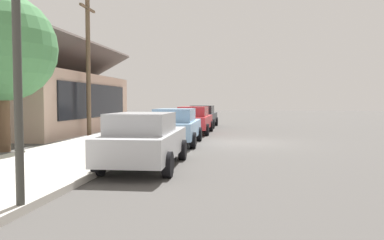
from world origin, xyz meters
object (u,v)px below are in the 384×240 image
Objects in this scene: car_silver at (145,140)px; car_charcoal at (203,116)px; car_cherry at (194,120)px; shade_tree at (2,48)px; car_skyblue at (176,126)px; traffic_light_main at (76,4)px; fire_hydrant_red at (167,126)px; utility_pole_wooden at (88,64)px.

car_silver is 17.06m from car_charcoal.
car_cherry is 11.27m from shade_tree.
shade_tree is at bearing 145.68° from car_cherry.
shade_tree is at bearing 65.36° from car_silver.
traffic_light_main is (-10.45, -0.26, 2.68)m from car_skyblue.
car_silver is 0.90× the size of traffic_light_main.
fire_hydrant_red is at bearing 168.70° from car_charcoal.
utility_pole_wooden is at bearing 58.00° from car_skyblue.
car_silver is at bearing -112.76° from shade_tree.
fire_hydrant_red is (4.61, 1.40, -0.32)m from car_skyblue.
car_charcoal is at bearing -22.54° from shade_tree.
car_cherry is 6.67× the size of fire_hydrant_red.
car_charcoal is 15.96m from shade_tree.
traffic_light_main is 15.44m from fire_hydrant_red.
car_cherry is 0.99× the size of car_charcoal.
utility_pole_wooden is 10.56× the size of fire_hydrant_red.
shade_tree is at bearing 149.43° from fire_hydrant_red.
traffic_light_main is at bearing 179.64° from car_silver.
traffic_light_main is at bearing 179.68° from car_skyblue.
fire_hydrant_red is at bearing 15.14° from car_skyblue.
car_silver is 1.00× the size of car_skyblue.
shade_tree is at bearing 116.47° from car_skyblue.
fire_hydrant_red is (-1.12, 1.45, -0.32)m from car_cherry.
car_skyblue is at bearing -179.46° from car_charcoal.
car_charcoal is at bearing -1.58° from car_skyblue.
traffic_light_main reaches higher than fire_hydrant_red.
car_silver is 11.00m from utility_pole_wooden.
car_skyblue is 7.51m from shade_tree.
car_skyblue is 6.59× the size of fire_hydrant_red.
car_cherry reaches higher than fire_hydrant_red.
car_charcoal is at bearing -11.66° from fire_hydrant_red.
utility_pole_wooden reaches higher than car_silver.
traffic_light_main is (-4.62, -0.12, 2.68)m from car_silver.
shade_tree is 9.73m from fire_hydrant_red.
car_silver is 0.62× the size of utility_pole_wooden.
utility_pole_wooden reaches higher than car_charcoal.
car_silver is 0.79× the size of shade_tree.
utility_pole_wooden reaches higher than shade_tree.
traffic_light_main is 0.69× the size of utility_pole_wooden.
car_skyblue is 4.83m from fire_hydrant_red.
shade_tree reaches higher than car_silver.
car_skyblue is 0.99× the size of car_cherry.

